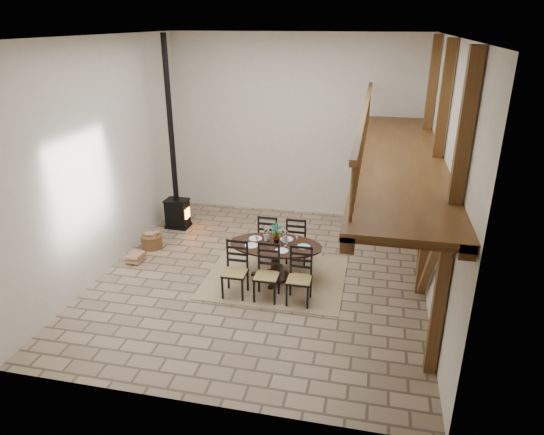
% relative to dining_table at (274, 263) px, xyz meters
% --- Properties ---
extents(ground, '(8.00, 8.00, 0.00)m').
position_rel_dining_table_xyz_m(ground, '(-0.32, 0.19, -0.44)').
color(ground, gray).
rests_on(ground, ground).
extents(room_shell, '(7.02, 8.02, 5.01)m').
position_rel_dining_table_xyz_m(room_shell, '(0.87, 0.19, 2.57)').
color(room_shell, beige).
rests_on(room_shell, ground).
extents(rug, '(3.00, 2.50, 0.02)m').
position_rel_dining_table_xyz_m(rug, '(-0.00, 0.12, -0.43)').
color(rug, tan).
rests_on(rug, ground).
extents(dining_table, '(2.00, 2.22, 1.28)m').
position_rel_dining_table_xyz_m(dining_table, '(0.00, 0.00, 0.00)').
color(dining_table, black).
rests_on(dining_table, ground).
extents(wood_stove, '(0.63, 0.50, 5.00)m').
position_rel_dining_table_xyz_m(wood_stove, '(-3.19, 2.34, 0.70)').
color(wood_stove, black).
rests_on(wood_stove, ground).
extents(log_basket, '(0.50, 0.50, 0.42)m').
position_rel_dining_table_xyz_m(log_basket, '(-3.33, 0.97, -0.26)').
color(log_basket, brown).
rests_on(log_basket, ground).
extents(log_stack, '(0.34, 0.45, 0.21)m').
position_rel_dining_table_xyz_m(log_stack, '(-3.37, 0.19, -0.34)').
color(log_stack, tan).
rests_on(log_stack, ground).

